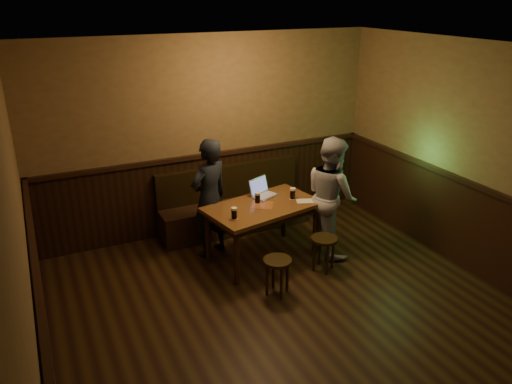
{
  "coord_description": "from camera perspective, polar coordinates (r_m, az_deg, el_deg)",
  "views": [
    {
      "loc": [
        -2.34,
        -3.47,
        3.3
      ],
      "look_at": [
        0.1,
        1.66,
        1.01
      ],
      "focal_mm": 35.0,
      "sensor_mm": 36.0,
      "label": 1
    }
  ],
  "objects": [
    {
      "name": "stool_right",
      "position": [
        6.33,
        7.78,
        -5.93
      ],
      "size": [
        0.39,
        0.39,
        0.45
      ],
      "rotation": [
        0.0,
        0.0,
        -0.18
      ],
      "color": "black",
      "rests_on": "ground"
    },
    {
      "name": "stool_left",
      "position": [
        5.81,
        2.47,
        -8.48
      ],
      "size": [
        0.37,
        0.37,
        0.45
      ],
      "rotation": [
        0.0,
        0.0,
        -0.1
      ],
      "color": "black",
      "rests_on": "ground"
    },
    {
      "name": "pub_table",
      "position": [
        6.41,
        0.77,
        -2.32
      ],
      "size": [
        1.57,
        1.08,
        0.77
      ],
      "rotation": [
        0.0,
        0.0,
        0.19
      ],
      "color": "#562B18",
      "rests_on": "ground"
    },
    {
      "name": "bench",
      "position": [
        7.37,
        -2.61,
        -1.99
      ],
      "size": [
        2.2,
        0.5,
        0.95
      ],
      "color": "black",
      "rests_on": "ground"
    },
    {
      "name": "person_suit",
      "position": [
        6.51,
        -5.34,
        -0.72
      ],
      "size": [
        0.69,
        0.57,
        1.6
      ],
      "primitive_type": "imported",
      "rotation": [
        0.0,
        0.0,
        3.52
      ],
      "color": "black",
      "rests_on": "ground"
    },
    {
      "name": "menu",
      "position": [
        6.51,
        5.62,
        -1.02
      ],
      "size": [
        0.26,
        0.22,
        0.0
      ],
      "primitive_type": "cube",
      "rotation": [
        0.0,
        0.0,
        -0.39
      ],
      "color": "silver",
      "rests_on": "pub_table"
    },
    {
      "name": "laptop",
      "position": [
        6.63,
        0.7,
        0.08
      ],
      "size": [
        0.41,
        0.37,
        0.23
      ],
      "rotation": [
        0.0,
        0.0,
        0.4
      ],
      "color": "silver",
      "rests_on": "pub_table"
    },
    {
      "name": "pint_mid",
      "position": [
        6.4,
        0.18,
        -0.66
      ],
      "size": [
        0.09,
        0.09,
        0.14
      ],
      "color": "#B83B16",
      "rests_on": "pub_table"
    },
    {
      "name": "pint_left",
      "position": [
        5.96,
        -2.52,
        -2.43
      ],
      "size": [
        0.09,
        0.09,
        0.15
      ],
      "color": "#B83B16",
      "rests_on": "pub_table"
    },
    {
      "name": "pint_right",
      "position": [
        6.54,
        4.21,
        -0.17
      ],
      "size": [
        0.1,
        0.1,
        0.15
      ],
      "color": "#B83B16",
      "rests_on": "pub_table"
    },
    {
      "name": "person_grey",
      "position": [
        6.63,
        8.6,
        -0.44
      ],
      "size": [
        0.65,
        0.81,
        1.6
      ],
      "primitive_type": "imported",
      "rotation": [
        0.0,
        0.0,
        1.51
      ],
      "color": "#9A9A9F",
      "rests_on": "ground"
    },
    {
      "name": "room",
      "position": [
        4.85,
        6.26,
        -3.86
      ],
      "size": [
        5.04,
        6.04,
        2.84
      ],
      "color": "black",
      "rests_on": "ground"
    }
  ]
}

